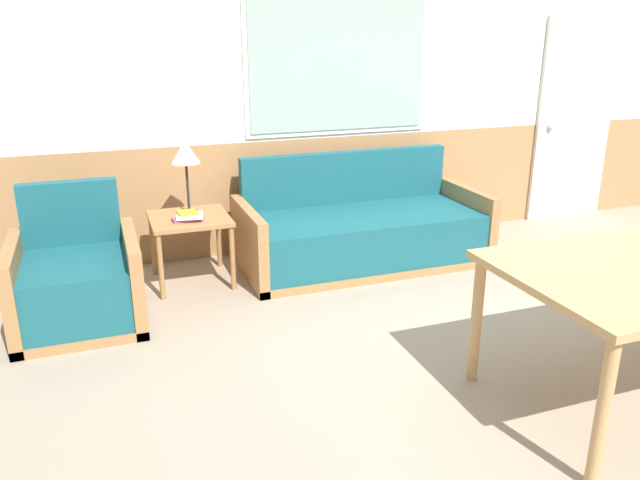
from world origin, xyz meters
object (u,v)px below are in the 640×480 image
Objects in this scene: armchair at (77,284)px; table_lamp at (185,155)px; side_table at (190,226)px; couch at (362,233)px.

table_lamp is (0.84, 0.55, 0.71)m from armchair.
armchair is at bearing -151.63° from side_table.
armchair is 1.23m from table_lamp.
couch is at bearing -0.77° from armchair.
side_table is at bearing 17.89° from armchair.
couch reaches higher than side_table.
table_lamp is at bearing 80.00° from side_table.
side_table is at bearing -100.00° from table_lamp.
couch is 1.57m from table_lamp.
couch is 1.42m from side_table.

